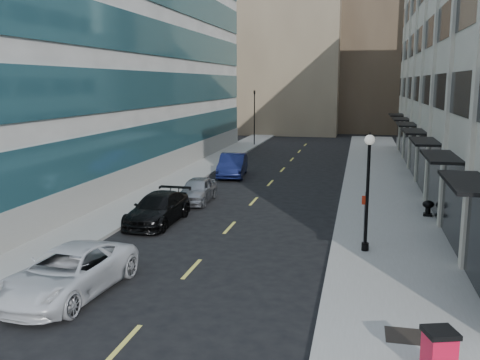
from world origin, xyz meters
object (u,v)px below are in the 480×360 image
at_px(car_white_van, 68,272).
at_px(traffic_signal, 254,94).
at_px(car_blue_sedan, 233,165).
at_px(car_black_pickup, 158,209).
at_px(sign_post, 365,212).
at_px(urn_planter, 428,206).
at_px(car_silver_sedan, 197,190).
at_px(trash_bin, 439,351).
at_px(lamppost, 368,182).

bearing_deg(car_white_van, traffic_signal, 97.38).
distance_m(car_white_van, car_blue_sedan, 23.28).
height_order(traffic_signal, car_blue_sedan, traffic_signal).
xyz_separation_m(car_black_pickup, car_blue_sedan, (0.47, 14.00, 0.11)).
xyz_separation_m(sign_post, urn_planter, (3.27, 6.12, -1.02)).
distance_m(car_blue_sedan, urn_planter, 16.27).
bearing_deg(traffic_signal, car_black_pickup, -86.93).
distance_m(traffic_signal, car_white_van, 43.62).
xyz_separation_m(car_blue_sedan, urn_planter, (12.80, -10.04, -0.21)).
bearing_deg(car_black_pickup, sign_post, -10.80).
xyz_separation_m(car_silver_sedan, sign_post, (9.53, -7.21, 0.93)).
height_order(car_black_pickup, car_silver_sedan, car_black_pickup).
xyz_separation_m(car_silver_sedan, trash_bin, (11.22, -17.18, 0.05)).
height_order(trash_bin, lamppost, lamppost).
bearing_deg(car_silver_sedan, car_black_pickup, -96.98).
bearing_deg(car_silver_sedan, urn_planter, -6.49).
height_order(car_blue_sedan, sign_post, sign_post).
distance_m(car_black_pickup, lamppost, 10.68).
bearing_deg(car_blue_sedan, car_white_van, -96.84).
height_order(car_black_pickup, urn_planter, car_black_pickup).
bearing_deg(trash_bin, car_black_pickup, 115.60).
bearing_deg(trash_bin, sign_post, 81.25).
bearing_deg(sign_post, urn_planter, 61.14).
bearing_deg(sign_post, car_white_van, -144.02).
bearing_deg(car_black_pickup, trash_bin, -44.66).
xyz_separation_m(traffic_signal, sign_post, (11.83, -36.16, -4.06)).
xyz_separation_m(car_white_van, trash_bin, (11.22, -2.85, -0.01)).
bearing_deg(lamppost, traffic_signal, 107.96).
relative_size(car_white_van, lamppost, 1.15).
relative_size(traffic_signal, car_black_pickup, 1.36).
relative_size(car_white_van, urn_planter, 6.91).
bearing_deg(car_silver_sedan, lamppost, -40.59).
height_order(car_silver_sedan, sign_post, sign_post).
bearing_deg(car_white_van, trash_bin, -9.91).
relative_size(car_black_pickup, car_blue_sedan, 0.99).
relative_size(traffic_signal, car_silver_sedan, 1.64).
relative_size(car_white_van, car_blue_sedan, 1.08).
bearing_deg(lamppost, sign_post, 96.98).
bearing_deg(car_white_van, car_silver_sedan, 94.34).
height_order(lamppost, urn_planter, lamppost).
relative_size(car_white_van, car_silver_sedan, 1.32).
relative_size(car_black_pickup, sign_post, 2.20).
bearing_deg(car_white_van, car_black_pickup, 97.27).
height_order(car_blue_sedan, lamppost, lamppost).
distance_m(car_black_pickup, urn_planter, 13.85).
xyz_separation_m(traffic_signal, urn_planter, (15.10, -30.04, -5.07)).
bearing_deg(car_blue_sedan, car_silver_sedan, -96.84).
relative_size(car_black_pickup, trash_bin, 4.43).
bearing_deg(sign_post, car_black_pickup, 167.03).
bearing_deg(car_white_van, lamppost, 38.71).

